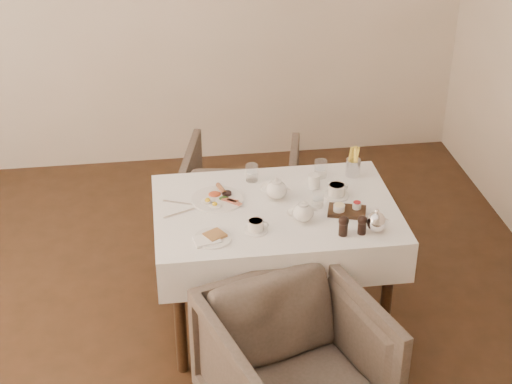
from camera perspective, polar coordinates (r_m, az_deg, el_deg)
The scene contains 20 objects.
table at distance 4.19m, azimuth 1.40°, elevation -2.47°, with size 1.28×0.88×0.75m.
armchair_near at distance 3.74m, azimuth 2.84°, elevation -12.70°, with size 0.75×0.77×0.70m, color #473E34.
armchair_far at distance 5.07m, azimuth -1.05°, elevation -0.32°, with size 0.71×0.73×0.66m, color #473E34.
breakfast_plate at distance 4.19m, azimuth -2.81°, elevation -0.46°, with size 0.28×0.28×0.03m.
side_plate at distance 3.87m, azimuth -3.25°, elevation -3.38°, with size 0.20×0.19×0.02m.
teapot_centre at distance 4.17m, azimuth 1.48°, elevation 0.27°, with size 0.16×0.12×0.13m, color white, non-canonical shape.
teapot_front at distance 3.99m, azimuth 3.45°, elevation -1.39°, with size 0.15×0.12×0.12m, color white, non-canonical shape.
creamer at distance 4.30m, azimuth 4.24°, elevation 0.78°, with size 0.07×0.07×0.08m, color white.
teacup_near at distance 3.92m, azimuth -0.02°, elevation -2.50°, with size 0.12×0.12×0.06m.
teacup_far at distance 4.24m, azimuth 5.87°, elevation 0.09°, with size 0.14×0.14×0.07m.
glass_left at distance 4.36m, azimuth -0.30°, elevation 1.41°, with size 0.07×0.07×0.10m, color silver.
glass_mid at distance 4.13m, azimuth 4.52°, elevation -0.53°, with size 0.06×0.06×0.09m, color silver.
glass_right at distance 4.41m, azimuth 4.73°, elevation 1.70°, with size 0.07×0.07×0.10m, color silver.
condiment_board at distance 4.10m, azimuth 6.61°, elevation -1.30°, with size 0.22×0.18×0.05m.
pepper_mill_left at distance 3.90m, azimuth 6.38°, elevation -2.45°, with size 0.05×0.05×0.11m, color black, non-canonical shape.
pepper_mill_right at distance 3.92m, azimuth 7.73°, elevation -2.37°, with size 0.05×0.05×0.10m, color black, non-canonical shape.
silver_pot at distance 3.94m, azimuth 8.73°, elevation -2.05°, with size 0.12×0.10×0.13m, color white, non-canonical shape.
fries_cup at distance 4.43m, azimuth 7.09°, elevation 2.11°, with size 0.08×0.08×0.18m.
cutlery_fork at distance 4.18m, azimuth -5.68°, elevation -0.78°, with size 0.01×0.17×0.00m, color silver.
cutlery_knife at distance 4.09m, azimuth -5.46°, elevation -1.52°, with size 0.02×0.20×0.00m, color silver.
Camera 1 is at (-0.08, -3.08, 2.88)m, focal length 55.00 mm.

